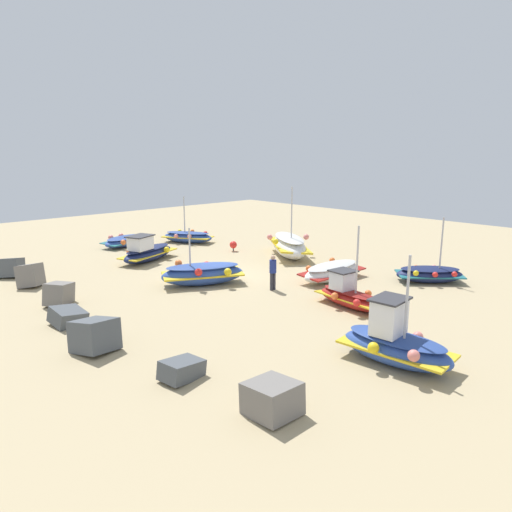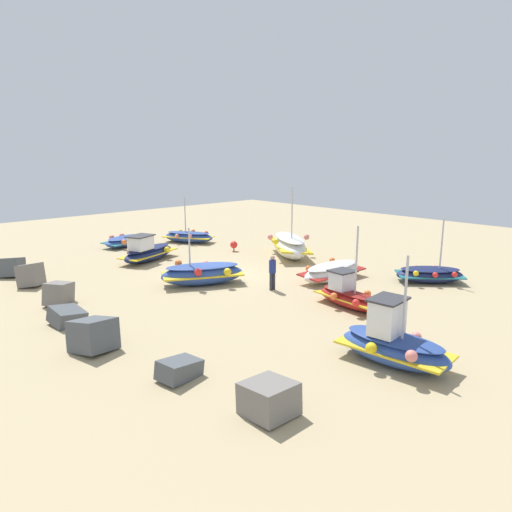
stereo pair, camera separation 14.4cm
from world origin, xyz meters
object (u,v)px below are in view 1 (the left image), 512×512
(person_walking, at_px, (273,270))
(fishing_boat_5, at_px, (332,271))
(fishing_boat_3, at_px, (350,296))
(fishing_boat_0, at_px, (395,343))
(fishing_boat_6, at_px, (289,245))
(fishing_boat_1, at_px, (125,241))
(fishing_boat_8, at_px, (430,274))
(fishing_boat_7, at_px, (147,252))
(fishing_boat_2, at_px, (203,274))
(fishing_boat_4, at_px, (188,237))
(mooring_buoy_0, at_px, (233,245))

(person_walking, bearing_deg, fishing_boat_5, -95.58)
(fishing_boat_5, bearing_deg, fishing_boat_3, -131.57)
(fishing_boat_0, height_order, fishing_boat_6, fishing_boat_6)
(fishing_boat_1, height_order, fishing_boat_8, fishing_boat_8)
(fishing_boat_6, relative_size, fishing_boat_7, 1.19)
(fishing_boat_0, distance_m, fishing_boat_2, 10.93)
(fishing_boat_1, bearing_deg, fishing_boat_0, 66.34)
(fishing_boat_4, xyz_separation_m, person_walking, (-12.26, 3.94, 0.53))
(fishing_boat_0, height_order, fishing_boat_1, fishing_boat_0)
(fishing_boat_7, height_order, person_walking, person_walking)
(fishing_boat_1, bearing_deg, person_walking, 73.53)
(fishing_boat_0, relative_size, mooring_buoy_0, 5.46)
(fishing_boat_1, distance_m, fishing_boat_5, 15.28)
(fishing_boat_2, distance_m, fishing_boat_6, 7.79)
(fishing_boat_6, xyz_separation_m, fishing_boat_7, (4.82, 6.99, -0.13))
(fishing_boat_7, relative_size, person_walking, 2.58)
(fishing_boat_2, distance_m, person_walking, 3.48)
(fishing_boat_1, height_order, fishing_boat_4, fishing_boat_4)
(fishing_boat_2, height_order, fishing_boat_7, fishing_boat_2)
(fishing_boat_7, bearing_deg, fishing_boat_6, 124.27)
(fishing_boat_7, xyz_separation_m, person_walking, (-9.18, -1.13, 0.39))
(fishing_boat_7, bearing_deg, fishing_boat_0, 63.24)
(fishing_boat_4, distance_m, mooring_buoy_0, 4.45)
(fishing_boat_5, height_order, mooring_buoy_0, fishing_boat_5)
(fishing_boat_4, bearing_deg, fishing_boat_3, -41.58)
(fishing_boat_0, distance_m, fishing_boat_4, 21.30)
(fishing_boat_5, height_order, fishing_boat_8, fishing_boat_8)
(mooring_buoy_0, bearing_deg, fishing_boat_7, 76.19)
(fishing_boat_0, xyz_separation_m, mooring_buoy_0, (15.77, -7.16, -0.22))
(fishing_boat_2, xyz_separation_m, fishing_boat_7, (6.23, -0.67, 0.01))
(fishing_boat_1, distance_m, fishing_boat_8, 19.54)
(fishing_boat_6, height_order, mooring_buoy_0, fishing_boat_6)
(fishing_boat_1, relative_size, fishing_boat_5, 0.89)
(fishing_boat_2, relative_size, fishing_boat_5, 1.05)
(fishing_boat_3, bearing_deg, fishing_boat_8, -88.17)
(fishing_boat_2, distance_m, mooring_buoy_0, 7.85)
(person_walking, bearing_deg, fishing_boat_0, 168.59)
(fishing_boat_4, xyz_separation_m, mooring_buoy_0, (-4.43, -0.40, -0.01))
(fishing_boat_5, bearing_deg, fishing_boat_0, -130.23)
(fishing_boat_4, distance_m, fishing_boat_5, 13.10)
(fishing_boat_4, height_order, fishing_boat_5, fishing_boat_4)
(fishing_boat_3, height_order, fishing_boat_4, fishing_boat_3)
(fishing_boat_4, bearing_deg, fishing_boat_8, -20.92)
(person_walking, relative_size, mooring_buoy_0, 2.52)
(fishing_boat_7, distance_m, mooring_buoy_0, 5.64)
(fishing_boat_7, bearing_deg, fishing_boat_8, 98.50)
(fishing_boat_6, bearing_deg, fishing_boat_7, 92.06)
(fishing_boat_1, distance_m, fishing_boat_6, 11.32)
(fishing_boat_4, distance_m, fishing_boat_6, 8.14)
(fishing_boat_7, bearing_deg, fishing_boat_2, 62.72)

